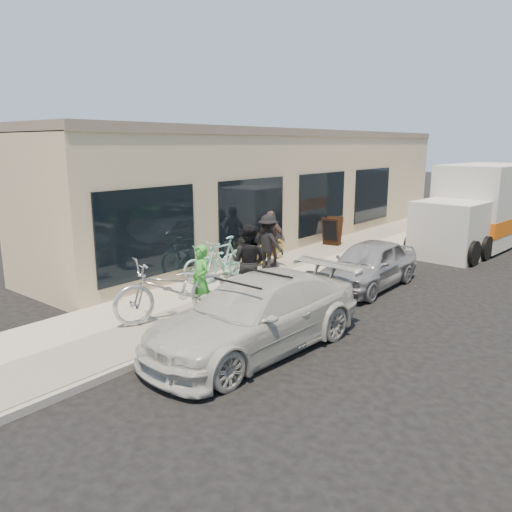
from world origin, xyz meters
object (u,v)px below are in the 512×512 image
Objects in this scene: moving_truck at (477,212)px; cruiser_bike_c at (270,246)px; sedan_silver at (369,264)px; cruiser_bike_b at (212,261)px; bike_rack at (244,252)px; man_standing at (248,262)px; sedan_white at (256,314)px; tandem_bike at (173,288)px; cruiser_bike_a at (223,259)px; sandwich_board at (332,231)px; bystander_a at (268,243)px; woman_rider at (201,280)px; bystander_b at (271,239)px.

moving_truck is 8.13m from cruiser_bike_c.
sedan_silver is 2.09× the size of cruiser_bike_b.
man_standing is at bearing -47.20° from bike_rack.
sedan_silver reaches higher than bike_rack.
bike_rack is at bearing 137.74° from sedan_white.
moving_truck is at bearing 53.64° from cruiser_bike_c.
cruiser_bike_b is at bearing 140.15° from tandem_bike.
man_standing is at bearing -28.45° from cruiser_bike_a.
bystander_a is (0.44, -4.31, 0.29)m from sandwich_board.
sedan_silver is 3.88m from cruiser_bike_a.
sedan_silver is at bearing 48.60° from cruiser_bike_b.
woman_rider is 4.08m from bystander_a.
man_standing reaches higher than cruiser_bike_c.
moving_truck reaches higher than bystander_a.
sandwich_board is 0.61× the size of bystander_b.
woman_rider is (1.87, -3.58, 0.26)m from bike_rack.
cruiser_bike_b is at bearing 147.00° from woman_rider.
cruiser_bike_a is at bearing -107.26° from moving_truck.
bike_rack is 0.49× the size of bystander_b.
sandwich_board is 0.67× the size of woman_rider.
cruiser_bike_a is (-3.41, 2.78, 0.05)m from sedan_white.
tandem_bike is at bearing 63.66° from man_standing.
woman_rider reaches higher than cruiser_bike_c.
cruiser_bike_c is (-4.06, -7.00, -0.69)m from moving_truck.
cruiser_bike_b is 1.05× the size of bystander_b.
sedan_white is (3.55, -8.70, 0.01)m from sandwich_board.
sedan_silver is at bearing 0.73° from bystander_b.
bystander_b is (0.41, 2.08, 0.37)m from cruiser_bike_b.
cruiser_bike_c is (-0.29, 2.47, -0.09)m from cruiser_bike_a.
woman_rider is 1.44m from man_standing.
tandem_bike is (1.45, -8.82, 0.14)m from sandwich_board.
sandwich_board is at bearing 89.24° from bystander_b.
cruiser_bike_a is at bearing -144.29° from sedan_silver.
cruiser_bike_b is (-1.99, 0.83, -0.43)m from man_standing.
cruiser_bike_c is (-1.92, 3.33, -0.40)m from man_standing.
cruiser_bike_a is 1.65m from bystander_a.
cruiser_bike_b is at bearing -146.86° from sedan_silver.
sedan_white is 3.20× the size of woman_rider.
moving_truck is 10.56m from man_standing.
moving_truck reaches higher than man_standing.
moving_truck reaches higher than tandem_bike.
man_standing is 3.86m from cruiser_bike_c.
sandwich_board is 0.58× the size of cruiser_bike_b.
tandem_bike reaches higher than sandwich_board.
sedan_white is 1.98m from woman_rider.
sedan_silver is 1.91× the size of cruiser_bike_a.
tandem_bike is 1.41× the size of man_standing.
tandem_bike reaches higher than bike_rack.
sandwich_board is 4.34m from bystander_a.
sedan_white is (3.77, -4.07, 0.04)m from bike_rack.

